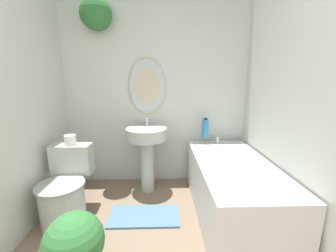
{
  "coord_description": "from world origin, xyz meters",
  "views": [
    {
      "loc": [
        0.07,
        -0.21,
        1.33
      ],
      "look_at": [
        0.12,
        1.49,
        0.95
      ],
      "focal_mm": 22.0,
      "sensor_mm": 36.0,
      "label": 1
    }
  ],
  "objects_px": {
    "toilet": "(65,192)",
    "potted_plant": "(75,248)",
    "bathtub": "(232,187)",
    "toilet_paper_roll": "(70,140)",
    "pedestal_sink": "(147,145)",
    "shampoo_bottle": "(205,128)"
  },
  "relations": [
    {
      "from": "toilet",
      "to": "potted_plant",
      "type": "xyz_separation_m",
      "value": [
        0.37,
        -0.69,
        0.0
      ]
    },
    {
      "from": "pedestal_sink",
      "to": "potted_plant",
      "type": "xyz_separation_m",
      "value": [
        -0.37,
        -1.21,
        -0.28
      ]
    },
    {
      "from": "shampoo_bottle",
      "to": "toilet_paper_roll",
      "type": "relative_size",
      "value": 2.18
    },
    {
      "from": "potted_plant",
      "to": "toilet",
      "type": "bearing_deg",
      "value": 118.33
    },
    {
      "from": "pedestal_sink",
      "to": "toilet_paper_roll",
      "type": "distance_m",
      "value": 0.82
    },
    {
      "from": "toilet",
      "to": "potted_plant",
      "type": "distance_m",
      "value": 0.78
    },
    {
      "from": "bathtub",
      "to": "potted_plant",
      "type": "distance_m",
      "value": 1.44
    },
    {
      "from": "bathtub",
      "to": "pedestal_sink",
      "type": "bearing_deg",
      "value": 151.04
    },
    {
      "from": "toilet",
      "to": "potted_plant",
      "type": "bearing_deg",
      "value": -61.67
    },
    {
      "from": "bathtub",
      "to": "potted_plant",
      "type": "height_order",
      "value": "bathtub"
    },
    {
      "from": "potted_plant",
      "to": "toilet_paper_roll",
      "type": "distance_m",
      "value": 1.07
    },
    {
      "from": "toilet",
      "to": "pedestal_sink",
      "type": "distance_m",
      "value": 0.95
    },
    {
      "from": "bathtub",
      "to": "toilet_paper_roll",
      "type": "distance_m",
      "value": 1.69
    },
    {
      "from": "toilet_paper_roll",
      "to": "pedestal_sink",
      "type": "bearing_deg",
      "value": 23.04
    },
    {
      "from": "toilet",
      "to": "toilet_paper_roll",
      "type": "xyz_separation_m",
      "value": [
        0.0,
        0.21,
        0.45
      ]
    },
    {
      "from": "pedestal_sink",
      "to": "toilet_paper_roll",
      "type": "height_order",
      "value": "pedestal_sink"
    },
    {
      "from": "toilet",
      "to": "pedestal_sink",
      "type": "relative_size",
      "value": 0.78
    },
    {
      "from": "potted_plant",
      "to": "toilet_paper_roll",
      "type": "bearing_deg",
      "value": 112.4
    },
    {
      "from": "shampoo_bottle",
      "to": "toilet_paper_roll",
      "type": "bearing_deg",
      "value": -162.78
    },
    {
      "from": "toilet",
      "to": "pedestal_sink",
      "type": "xyz_separation_m",
      "value": [
        0.74,
        0.53,
        0.28
      ]
    },
    {
      "from": "potted_plant",
      "to": "shampoo_bottle",
      "type": "bearing_deg",
      "value": 51.16
    },
    {
      "from": "pedestal_sink",
      "to": "shampoo_bottle",
      "type": "relative_size",
      "value": 3.68
    }
  ]
}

